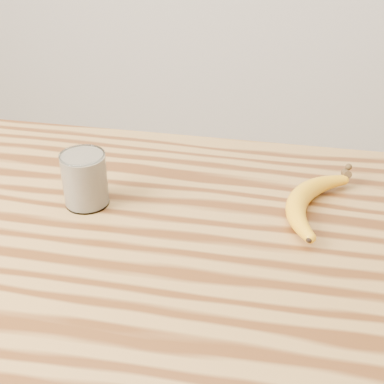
# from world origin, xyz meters

# --- Properties ---
(table) EXTENTS (1.20, 0.80, 0.90)m
(table) POSITION_xyz_m (0.00, 0.00, 0.77)
(table) COLOR #9F733A
(table) RESTS_ON ground
(smoothie_glass) EXTENTS (0.09, 0.09, 0.11)m
(smoothie_glass) POSITION_xyz_m (-0.14, 0.07, 0.95)
(smoothie_glass) COLOR white
(smoothie_glass) RESTS_ON table
(banana) EXTENTS (0.21, 0.35, 0.04)m
(banana) POSITION_xyz_m (0.26, 0.13, 0.92)
(banana) COLOR orange
(banana) RESTS_ON table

